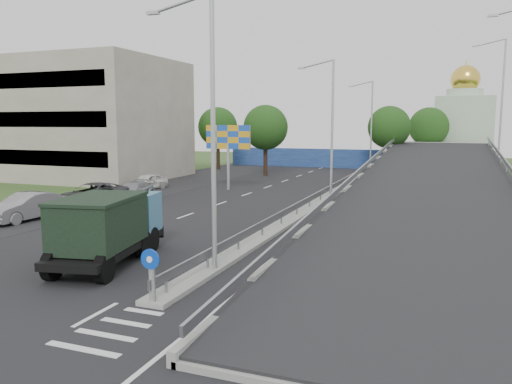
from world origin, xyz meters
The scene contains 23 objects.
ground centered at (0.00, 0.00, 0.00)m, with size 160.00×160.00×0.00m, color #2D4C1E.
road_surface centered at (-3.00, 20.00, 0.00)m, with size 26.00×90.00×0.04m, color black.
parking_strip centered at (-16.00, 20.00, 0.00)m, with size 8.00×90.00×0.05m, color black.
median centered at (0.00, 24.00, 0.10)m, with size 1.00×44.00×0.20m, color gray.
overpass_ramp centered at (7.50, 24.00, 1.75)m, with size 10.00×50.00×3.50m.
median_guardrail centered at (0.00, 24.00, 0.75)m, with size 0.09×44.00×0.71m.
sign_bollard centered at (0.00, 2.17, 1.03)m, with size 0.64×0.23×1.67m.
lamp_post_near centered at (0.11, 6.00, 5.81)m, with size 2.74×0.18×10.08m.
lamp_post_mid centered at (0.11, 26.00, 5.81)m, with size 2.74×0.18×10.08m.
lamp_post_far centered at (0.11, 46.00, 5.81)m, with size 2.74×0.18×10.08m.
beige_building centered at (-30.00, 32.00, 6.00)m, with size 24.00×14.00×12.00m, color gray.
blue_wall centered at (-4.00, 52.00, 1.20)m, with size 30.00×0.50×2.40m, color navy.
church centered at (10.00, 60.00, 5.31)m, with size 7.00×7.00×13.80m.
billboard centered at (-9.00, 28.00, 4.19)m, with size 4.00×0.24×5.50m.
tree_left_mid centered at (-10.00, 40.00, 5.18)m, with size 4.80×4.80×7.60m.
tree_median_far centered at (2.00, 48.00, 5.18)m, with size 4.80×4.80×7.60m.
tree_left_far centered at (-18.00, 45.00, 5.18)m, with size 4.80×4.80×7.60m.
tree_ramp_far centered at (6.00, 55.00, 5.18)m, with size 4.80×4.80×7.60m.
dump_truck centered at (-4.35, 5.84, 1.57)m, with size 3.55×6.78×2.84m.
parked_car_b centered at (-14.57, 11.57, 0.81)m, with size 1.72×4.92×1.62m, color gray.
parked_car_c centered at (-14.08, 16.80, 0.80)m, with size 2.66×5.77×1.60m, color #38383E.
parked_car_d centered at (-13.17, 20.02, 0.69)m, with size 1.93×4.75×1.38m, color gray.
parked_car_e centered at (-15.55, 25.69, 0.69)m, with size 1.63×4.04×1.38m, color silver.
Camera 1 is at (8.32, -10.51, 5.67)m, focal length 35.00 mm.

